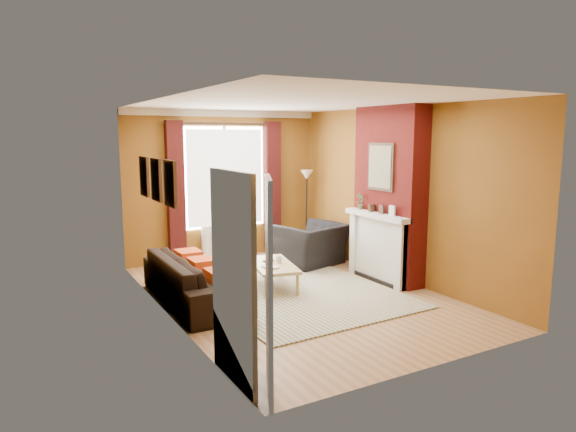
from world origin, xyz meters
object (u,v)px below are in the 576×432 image
(armchair, at_px, (311,245))
(wicker_stool, at_px, (245,249))
(coffee_table, at_px, (273,266))
(floor_lamp, at_px, (307,188))
(sofa, at_px, (195,279))

(armchair, xyz_separation_m, wicker_stool, (-0.96, 0.77, -0.13))
(coffee_table, relative_size, floor_lamp, 0.77)
(coffee_table, height_order, wicker_stool, wicker_stool)
(wicker_stool, bearing_deg, floor_lamp, 3.60)
(armchair, relative_size, floor_lamp, 0.69)
(sofa, xyz_separation_m, floor_lamp, (2.97, 1.86, 0.98))
(armchair, bearing_deg, wicker_stool, -53.91)
(wicker_stool, distance_m, floor_lamp, 1.74)
(armchair, height_order, wicker_stool, armchair)
(sofa, bearing_deg, armchair, -68.38)
(sofa, distance_m, wicker_stool, 2.39)
(coffee_table, xyz_separation_m, wicker_stool, (0.32, 1.72, -0.10))
(coffee_table, bearing_deg, armchair, 49.44)
(sofa, relative_size, wicker_stool, 4.63)
(floor_lamp, bearing_deg, sofa, -147.95)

